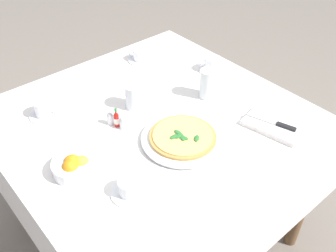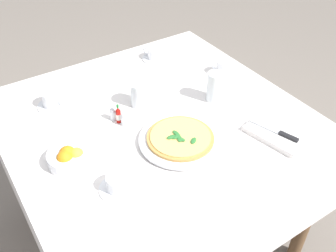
# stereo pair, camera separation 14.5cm
# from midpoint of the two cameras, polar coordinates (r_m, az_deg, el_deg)

# --- Properties ---
(ground_plane) EXTENTS (8.00, 8.00, 0.00)m
(ground_plane) POSITION_cam_midpoint_polar(r_m,az_deg,el_deg) (2.06, -3.69, -15.65)
(ground_plane) COLOR slate
(dining_table) EXTENTS (1.15, 1.15, 0.75)m
(dining_table) POSITION_cam_midpoint_polar(r_m,az_deg,el_deg) (1.60, -4.60, -2.79)
(dining_table) COLOR white
(dining_table) RESTS_ON ground_plane
(pizza_plate) EXTENTS (0.31, 0.31, 0.02)m
(pizza_plate) POSITION_cam_midpoint_polar(r_m,az_deg,el_deg) (1.40, -0.68, -2.05)
(pizza_plate) COLOR white
(pizza_plate) RESTS_ON dining_table
(pizza) EXTENTS (0.25, 0.25, 0.02)m
(pizza) POSITION_cam_midpoint_polar(r_m,az_deg,el_deg) (1.40, -0.69, -1.63)
(pizza) COLOR #C68E47
(pizza) RESTS_ON pizza_plate
(coffee_cup_near_left) EXTENTS (0.13, 0.13, 0.06)m
(coffee_cup_near_left) POSITION_cam_midpoint_polar(r_m,az_deg,el_deg) (1.91, -6.33, 10.41)
(coffee_cup_near_left) COLOR white
(coffee_cup_near_left) RESTS_ON dining_table
(coffee_cup_back_corner) EXTENTS (0.13, 0.13, 0.06)m
(coffee_cup_back_corner) POSITION_cam_midpoint_polar(r_m,az_deg,el_deg) (1.23, -9.03, -9.29)
(coffee_cup_back_corner) COLOR white
(coffee_cup_back_corner) RESTS_ON dining_table
(coffee_cup_near_right) EXTENTS (0.13, 0.13, 0.07)m
(coffee_cup_near_right) POSITION_cam_midpoint_polar(r_m,az_deg,el_deg) (1.62, -20.50, 2.29)
(coffee_cup_near_right) COLOR white
(coffee_cup_near_right) RESTS_ON dining_table
(coffee_cup_far_left) EXTENTS (0.13, 0.13, 0.07)m
(coffee_cup_far_left) POSITION_cam_midpoint_polar(r_m,az_deg,el_deg) (1.81, 4.42, 9.05)
(coffee_cup_far_left) COLOR white
(coffee_cup_far_left) RESTS_ON dining_table
(water_glass_far_right) EXTENTS (0.08, 0.08, 0.10)m
(water_glass_far_right) POSITION_cam_midpoint_polar(r_m,az_deg,el_deg) (1.57, -7.70, 4.10)
(water_glass_far_right) COLOR white
(water_glass_far_right) RESTS_ON dining_table
(water_glass_center_back) EXTENTS (0.07, 0.07, 0.13)m
(water_glass_center_back) POSITION_cam_midpoint_polar(r_m,az_deg,el_deg) (1.61, 3.43, 5.98)
(water_glass_center_back) COLOR white
(water_glass_center_back) RESTS_ON dining_table
(napkin_folded) EXTENTS (0.24, 0.17, 0.02)m
(napkin_folded) POSITION_cam_midpoint_polar(r_m,az_deg,el_deg) (1.50, 12.91, -0.03)
(napkin_folded) COLOR white
(napkin_folded) RESTS_ON dining_table
(dinner_knife) EXTENTS (0.19, 0.08, 0.01)m
(dinner_knife) POSITION_cam_midpoint_polar(r_m,az_deg,el_deg) (1.50, 12.89, 0.42)
(dinner_knife) COLOR silver
(dinner_knife) RESTS_ON napkin_folded
(citrus_bowl) EXTENTS (0.15, 0.15, 0.07)m
(citrus_bowl) POSITION_cam_midpoint_polar(r_m,az_deg,el_deg) (1.34, -16.92, -5.88)
(citrus_bowl) COLOR white
(citrus_bowl) RESTS_ON dining_table
(hot_sauce_bottle) EXTENTS (0.02, 0.02, 0.08)m
(hot_sauce_bottle) POSITION_cam_midpoint_polar(r_m,az_deg,el_deg) (1.48, -10.51, 0.91)
(hot_sauce_bottle) COLOR #B7140F
(hot_sauce_bottle) RESTS_ON dining_table
(salt_shaker) EXTENTS (0.03, 0.03, 0.06)m
(salt_shaker) POSITION_cam_midpoint_polar(r_m,az_deg,el_deg) (1.50, -11.36, 0.99)
(salt_shaker) COLOR white
(salt_shaker) RESTS_ON dining_table
(pepper_shaker) EXTENTS (0.03, 0.03, 0.06)m
(pepper_shaker) POSITION_cam_midpoint_polar(r_m,az_deg,el_deg) (1.47, -9.57, 0.28)
(pepper_shaker) COLOR white
(pepper_shaker) RESTS_ON dining_table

